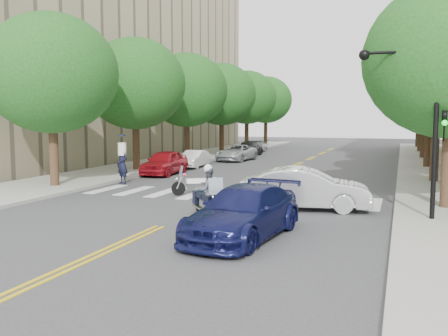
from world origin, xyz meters
The scene contains 26 objects.
ground centered at (0.00, 0.00, 0.00)m, with size 140.00×140.00×0.00m, color #38383A.
sidewalk_left centered at (-9.50, 22.00, 0.07)m, with size 5.00×60.00×0.15m, color #9E9991.
sidewalk_right centered at (9.50, 22.00, 0.07)m, with size 5.00×60.00×0.15m, color #9E9991.
building_left centered at (-26.00, 26.00, 12.00)m, with size 26.00×44.00×24.00m, color tan.
tree_l_0 centered at (-8.80, 6.00, 5.55)m, with size 6.40×6.40×8.45m.
tree_l_1 centered at (-8.80, 14.00, 5.55)m, with size 6.40×6.40×8.45m.
tree_l_2 centered at (-8.80, 22.00, 5.55)m, with size 6.40×6.40×8.45m.
tree_l_3 centered at (-8.80, 30.00, 5.55)m, with size 6.40×6.40×8.45m.
tree_l_4 centered at (-8.80, 38.00, 5.55)m, with size 6.40×6.40×8.45m.
tree_l_5 centered at (-8.80, 46.00, 5.55)m, with size 6.40×6.40×8.45m.
tree_r_1 centered at (8.80, 14.00, 5.55)m, with size 6.40×6.40×8.45m.
tree_r_2 centered at (8.80, 22.00, 5.55)m, with size 6.40×6.40×8.45m.
tree_r_3 centered at (8.80, 30.00, 5.55)m, with size 6.40×6.40×8.45m.
tree_r_4 centered at (8.80, 38.00, 5.55)m, with size 6.40×6.40×8.45m.
tree_r_5 centered at (8.80, 46.00, 5.55)m, with size 6.40×6.40×8.45m.
traffic_signal_pole centered at (7.72, 3.50, 3.72)m, with size 2.82×0.42×6.00m.
motorcycle_police centered at (0.92, 1.81, 0.83)m, with size 1.73×1.88×1.87m.
motorcycle_parked centered at (-1.37, 6.47, 0.47)m, with size 1.84×1.35×1.34m.
officer_standing centered at (-6.50, 8.50, 1.03)m, with size 0.75×0.50×2.07m, color black.
convertible centered at (3.82, 4.50, 0.79)m, with size 1.68×4.81×1.58m, color silver.
sedan_blue centered at (2.94, -0.50, 0.74)m, with size 2.08×5.13×1.49m, color #101343.
parked_car_a centered at (-6.30, 13.00, 0.74)m, with size 1.75×4.34×1.48m, color #A9121D.
parked_car_b centered at (-6.30, 17.57, 0.59)m, with size 1.25×3.58×1.18m, color white.
parked_car_c centered at (-5.20, 23.50, 0.64)m, with size 2.13×4.63×1.29m, color #A6A9AE.
parked_car_d centered at (-5.73, 28.50, 0.64)m, with size 1.80×4.43×1.29m, color black.
parked_car_e centered at (-6.30, 32.65, 0.64)m, with size 1.51×3.75×1.28m, color #A2A2A7.
Camera 1 is at (7.19, -14.04, 3.50)m, focal length 40.00 mm.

